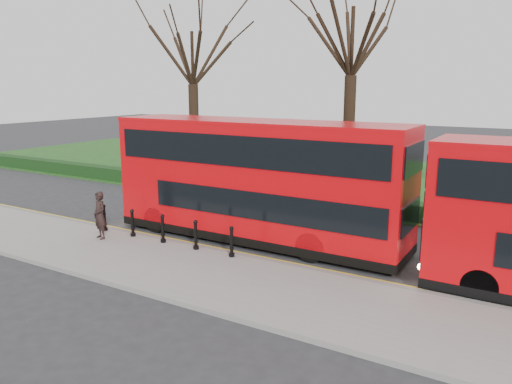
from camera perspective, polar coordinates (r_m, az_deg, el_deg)
The scene contains 12 objects.
ground at distance 19.19m, azimuth -6.23°, elevation -5.43°, with size 120.00×120.00×0.00m, color #28282B.
pavement at distance 17.00m, azimuth -12.38°, elevation -7.73°, with size 60.00×4.00×0.15m, color gray.
kerb at distance 18.42m, azimuth -8.11°, elevation -6.00°, with size 60.00×0.25×0.16m, color slate.
grass_verge at distance 32.08m, azimuth 10.09°, elevation 1.67°, with size 60.00×18.00×0.06m, color #184517.
hedge at distance 24.65m, azimuth 3.29°, elevation -0.45°, with size 60.00×0.90×0.80m, color black.
yellow_line_outer at distance 18.66m, azimuth -7.53°, elevation -5.96°, with size 60.00×0.10×0.01m, color yellow.
yellow_line_inner at distance 18.81m, azimuth -7.15°, elevation -5.80°, with size 60.00×0.10×0.01m, color yellow.
tree_left at distance 31.15m, azimuth -7.30°, elevation 15.57°, with size 6.76×6.76×10.56m.
tree_mid at distance 26.29m, azimuth 10.96°, elevation 17.33°, with size 7.25×7.25×11.33m.
bollard_row at distance 18.44m, azimuth -10.61°, elevation -4.19°, with size 6.15×0.15×1.00m.
bus_lead at distance 18.48m, azimuth 0.07°, elevation 1.23°, with size 11.33×2.60×4.51m.
pedestrian at distance 19.38m, azimuth -17.43°, elevation -2.56°, with size 0.65×0.43×1.78m, color black.
Camera 1 is at (11.10, -14.54, 5.79)m, focal length 35.00 mm.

